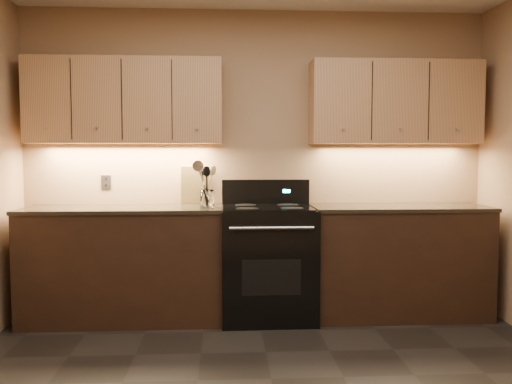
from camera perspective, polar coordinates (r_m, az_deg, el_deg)
wall_back at (r=4.75m, az=0.02°, el=3.27°), size 4.00×0.04×2.60m
counter_left at (r=4.60m, az=-13.67°, el=-7.32°), size 1.62×0.62×0.93m
counter_right at (r=4.76m, az=14.68°, el=-6.97°), size 1.46×0.62×0.93m
stove at (r=4.52m, az=1.28°, el=-7.24°), size 0.76×0.68×1.14m
upper_cab_left at (r=4.68m, az=-13.61°, el=9.27°), size 1.60×0.30×0.70m
upper_cab_right at (r=4.84m, az=14.41°, el=9.09°), size 1.44×0.30×0.70m
outlet_plate at (r=4.85m, az=-15.50°, el=1.01°), size 0.08×0.01×0.12m
utensil_crock at (r=4.41m, az=-5.17°, el=-0.75°), size 0.13×0.13×0.15m
cutting_board at (r=4.71m, az=-6.30°, el=0.75°), size 0.28×0.12×0.33m
wooden_spoon at (r=4.39m, az=-5.64°, el=0.74°), size 0.15×0.14×0.34m
black_spoon at (r=4.42m, az=-5.18°, el=0.63°), size 0.07×0.11×0.32m
black_turner at (r=4.39m, az=-5.13°, el=0.64°), size 0.15×0.18×0.33m
steel_spatula at (r=4.40m, az=-4.84°, el=0.86°), size 0.20×0.13×0.36m
steel_skimmer at (r=4.39m, az=-4.86°, el=0.91°), size 0.20×0.12×0.37m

